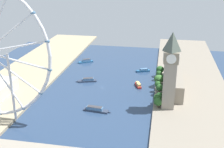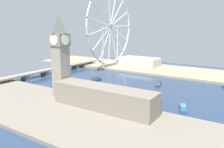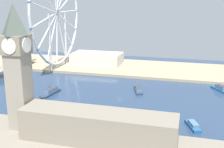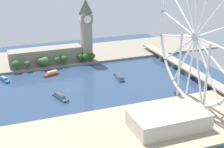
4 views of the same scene
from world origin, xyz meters
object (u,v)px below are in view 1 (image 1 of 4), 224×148
at_px(tour_boat_2, 138,85).
at_px(tour_boat_4, 143,70).
at_px(clock_tower, 170,70).
at_px(tour_boat_0, 87,80).
at_px(tour_boat_3, 86,61).
at_px(tour_boat_1, 96,109).
at_px(parliament_block, 173,80).

distance_m(tour_boat_2, tour_boat_4, 55.94).
bearing_deg(tour_boat_4, clock_tower, 87.02).
distance_m(tour_boat_0, tour_boat_2, 69.57).
xyz_separation_m(tour_boat_0, tour_boat_2, (-69.47, 3.80, 0.23)).
distance_m(clock_tower, tour_boat_4, 127.31).
relative_size(clock_tower, tour_boat_3, 3.29).
distance_m(tour_boat_3, tour_boat_4, 98.38).
distance_m(clock_tower, tour_boat_3, 196.79).
height_order(tour_boat_0, tour_boat_4, tour_boat_0).
bearing_deg(tour_boat_3, tour_boat_2, 106.98).
bearing_deg(tour_boat_3, tour_boat_0, 75.21).
xyz_separation_m(tour_boat_1, tour_boat_4, (-40.46, -131.89, -0.31)).
bearing_deg(parliament_block, tour_boat_3, -31.41).
height_order(tour_boat_1, tour_boat_4, tour_boat_1).
distance_m(clock_tower, tour_boat_2, 81.93).
distance_m(clock_tower, tour_boat_0, 131.38).
distance_m(tour_boat_1, tour_boat_2, 85.29).
relative_size(tour_boat_0, tour_boat_1, 0.91).
height_order(clock_tower, tour_boat_1, clock_tower).
bearing_deg(tour_boat_2, tour_boat_3, 28.50).
relative_size(parliament_block, tour_boat_4, 4.28).
bearing_deg(clock_tower, tour_boat_0, -29.87).
relative_size(clock_tower, parliament_block, 0.86).
xyz_separation_m(tour_boat_0, tour_boat_3, (23.56, -78.64, 0.20)).
bearing_deg(parliament_block, clock_tower, 83.66).
height_order(clock_tower, tour_boat_4, clock_tower).
bearing_deg(tour_boat_3, parliament_block, 117.12).
bearing_deg(tour_boat_0, tour_boat_2, 159.19).
height_order(tour_boat_2, tour_boat_4, tour_boat_2).
relative_size(tour_boat_0, tour_boat_2, 1.36).
bearing_deg(tour_boat_4, tour_boat_1, 52.36).
relative_size(clock_tower, tour_boat_1, 2.61).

